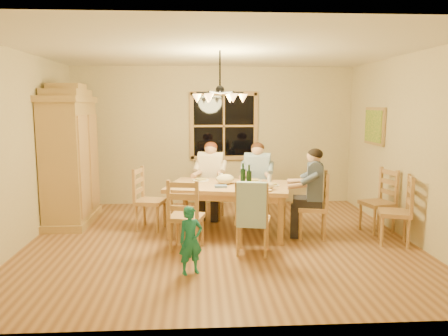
{
  "coord_description": "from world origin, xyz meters",
  "views": [
    {
      "loc": [
        -0.31,
        -6.13,
        1.96
      ],
      "look_at": [
        0.06,
        0.1,
        1.06
      ],
      "focal_mm": 35.0,
      "sensor_mm": 36.0,
      "label": 1
    }
  ],
  "objects": [
    {
      "name": "wine_bottle_b",
      "position": [
        0.44,
        0.17,
        0.93
      ],
      "size": [
        0.08,
        0.08,
        0.33
      ],
      "primitive_type": "cylinder",
      "color": "black",
      "rests_on": "dining_table"
    },
    {
      "name": "chair_spare_back",
      "position": [
        2.45,
        0.31,
        0.3
      ],
      "size": [
        0.51,
        0.53,
        0.99
      ],
      "rotation": [
        0.0,
        0.0,
        1.81
      ],
      "color": "tan",
      "rests_on": "floor"
    },
    {
      "name": "plate_slate",
      "position": [
        0.78,
        0.24,
        0.77
      ],
      "size": [
        0.26,
        0.26,
        0.02
      ],
      "primitive_type": "cylinder",
      "color": "white",
      "rests_on": "dining_table"
    },
    {
      "name": "chair_end_right",
      "position": [
        1.38,
        0.1,
        0.3
      ],
      "size": [
        0.51,
        0.52,
        0.99
      ],
      "rotation": [
        0.0,
        0.0,
        1.35
      ],
      "color": "tan",
      "rests_on": "floor"
    },
    {
      "name": "wall_back",
      "position": [
        0.0,
        2.5,
        1.35
      ],
      "size": [
        5.5,
        0.02,
        2.7
      ],
      "primitive_type": "cube",
      "color": "#C9B78E",
      "rests_on": "floor"
    },
    {
      "name": "wall_left",
      "position": [
        -2.75,
        0.0,
        1.35
      ],
      "size": [
        0.02,
        5.0,
        2.7
      ],
      "primitive_type": "cube",
      "color": "#C9B78E",
      "rests_on": "floor"
    },
    {
      "name": "floor",
      "position": [
        0.0,
        0.0,
        0.0
      ],
      "size": [
        5.5,
        5.5,
        0.0
      ],
      "primitive_type": "plane",
      "color": "brown",
      "rests_on": "ground"
    },
    {
      "name": "painting",
      "position": [
        2.71,
        1.2,
        1.6
      ],
      "size": [
        0.06,
        0.78,
        0.64
      ],
      "color": "#A38046",
      "rests_on": "wall_right"
    },
    {
      "name": "napkin",
      "position": [
        0.02,
        0.17,
        0.78
      ],
      "size": [
        0.21,
        0.18,
        0.03
      ],
      "primitive_type": "cube",
      "rotation": [
        0.0,
        0.0,
        -0.22
      ],
      "color": "slate",
      "rests_on": "dining_table"
    },
    {
      "name": "chair_spare_front",
      "position": [
        2.45,
        -0.29,
        0.3
      ],
      "size": [
        0.54,
        0.55,
        0.99
      ],
      "rotation": [
        0.0,
        0.0,
        1.24
      ],
      "color": "tan",
      "rests_on": "floor"
    },
    {
      "name": "child",
      "position": [
        -0.4,
        -1.22,
        0.4
      ],
      "size": [
        0.34,
        0.29,
        0.8
      ],
      "primitive_type": "imported",
      "rotation": [
        0.0,
        0.0,
        0.41
      ],
      "color": "#176B5F",
      "rests_on": "floor"
    },
    {
      "name": "wine_bottle_a",
      "position": [
        0.37,
        0.37,
        0.93
      ],
      "size": [
        0.08,
        0.08,
        0.33
      ],
      "primitive_type": "cylinder",
      "color": "black",
      "rests_on": "dining_table"
    },
    {
      "name": "chandelier",
      "position": [
        -0.0,
        0.0,
        2.08
      ],
      "size": [
        0.77,
        0.68,
        0.71
      ],
      "color": "black",
      "rests_on": "ceiling"
    },
    {
      "name": "adult_slate_man",
      "position": [
        1.38,
        0.1,
        0.84
      ],
      "size": [
        0.49,
        0.46,
        0.87
      ],
      "rotation": [
        0.0,
        0.0,
        1.35
      ],
      "color": "#475371",
      "rests_on": "floor"
    },
    {
      "name": "chair_near_right",
      "position": [
        0.41,
        -0.55,
        0.3
      ],
      "size": [
        0.52,
        0.51,
        0.99
      ],
      "rotation": [
        0.0,
        0.0,
        -0.22
      ],
      "color": "tan",
      "rests_on": "floor"
    },
    {
      "name": "cloth_bundle",
      "position": [
        0.1,
        0.44,
        0.84
      ],
      "size": [
        0.28,
        0.22,
        0.15
      ],
      "primitive_type": "ellipsoid",
      "color": "#C6BB8F",
      "rests_on": "dining_table"
    },
    {
      "name": "dining_table",
      "position": [
        0.16,
        0.38,
        0.66
      ],
      "size": [
        2.01,
        1.48,
        0.76
      ],
      "rotation": [
        0.0,
        0.0,
        -0.22
      ],
      "color": "tan",
      "rests_on": "floor"
    },
    {
      "name": "plate_plaid",
      "position": [
        0.56,
        0.62,
        0.77
      ],
      "size": [
        0.26,
        0.26,
        0.02
      ],
      "primitive_type": "cylinder",
      "color": "white",
      "rests_on": "dining_table"
    },
    {
      "name": "plate_woman",
      "position": [
        -0.28,
        0.74,
        0.77
      ],
      "size": [
        0.26,
        0.26,
        0.02
      ],
      "primitive_type": "cylinder",
      "color": "white",
      "rests_on": "dining_table"
    },
    {
      "name": "wine_glass_b",
      "position": [
        0.78,
        0.43,
        0.83
      ],
      "size": [
        0.06,
        0.06,
        0.14
      ],
      "primitive_type": "cylinder",
      "color": "silver",
      "rests_on": "dining_table"
    },
    {
      "name": "towel",
      "position": [
        0.36,
        -0.74,
        0.7
      ],
      "size": [
        0.39,
        0.18,
        0.58
      ],
      "primitive_type": "cube",
      "rotation": [
        0.0,
        0.0,
        -0.22
      ],
      "color": "#9EC0D5",
      "rests_on": "chair_near_right"
    },
    {
      "name": "window",
      "position": [
        0.2,
        2.47,
        1.55
      ],
      "size": [
        1.3,
        0.06,
        1.3
      ],
      "color": "black",
      "rests_on": "wall_back"
    },
    {
      "name": "wine_glass_a",
      "position": [
        0.04,
        0.62,
        0.83
      ],
      "size": [
        0.06,
        0.06,
        0.14
      ],
      "primitive_type": "cylinder",
      "color": "silver",
      "rests_on": "dining_table"
    },
    {
      "name": "adult_woman",
      "position": [
        -0.09,
        1.31,
        0.84
      ],
      "size": [
        0.46,
        0.49,
        0.87
      ],
      "rotation": [
        0.0,
        0.0,
        2.92
      ],
      "color": "beige",
      "rests_on": "floor"
    },
    {
      "name": "chair_near_left",
      "position": [
        -0.48,
        -0.35,
        0.3
      ],
      "size": [
        0.52,
        0.51,
        0.99
      ],
      "rotation": [
        0.0,
        0.0,
        -0.22
      ],
      "color": "tan",
      "rests_on": "floor"
    },
    {
      "name": "chair_far_right",
      "position": [
        0.69,
        1.13,
        0.3
      ],
      "size": [
        0.52,
        0.51,
        0.99
      ],
      "rotation": [
        0.0,
        0.0,
        2.92
      ],
      "color": "tan",
      "rests_on": "floor"
    },
    {
      "name": "ceiling",
      "position": [
        0.0,
        0.0,
        2.7
      ],
      "size": [
        5.5,
        5.0,
        0.02
      ],
      "primitive_type": "cube",
      "color": "white",
      "rests_on": "wall_back"
    },
    {
      "name": "wall_right",
      "position": [
        2.75,
        0.0,
        1.35
      ],
      "size": [
        0.02,
        5.0,
        2.7
      ],
      "primitive_type": "cube",
      "color": "#C9B78E",
      "rests_on": "floor"
    },
    {
      "name": "chair_far_left",
      "position": [
        -0.09,
        1.31,
        0.3
      ],
      "size": [
        0.52,
        0.51,
        0.99
      ],
      "rotation": [
        0.0,
        0.0,
        2.92
      ],
      "color": "tan",
      "rests_on": "floor"
    },
    {
      "name": "chair_end_left",
      "position": [
        -1.07,
        0.66,
        0.3
      ],
      "size": [
        0.51,
        0.52,
        0.99
      ],
      "rotation": [
        0.0,
        0.0,
        -1.8
      ],
      "color": "tan",
      "rests_on": "floor"
    },
    {
      "name": "adult_plaid_man",
      "position": [
        0.69,
        1.13,
        0.84
      ],
      "size": [
        0.46,
        0.49,
        0.87
      ],
      "rotation": [
        0.0,
        0.0,
        2.92
      ],
      "color": "#325989",
      "rests_on": "floor"
    },
    {
      "name": "cap",
      "position": [
        0.67,
        -0.04,
        0.82
      ],
      "size": [
        0.2,
        0.2,
        0.11
      ],
      "primitive_type": "ellipsoid",
      "color": "beige",
      "rests_on": "dining_table"
    },
    {
      "name": "armoire",
      "position": [
        -2.42,
        1.17,
        1.06
      ],
      "size": [
        0.66,
        1.4,
        2.3
      ],
      "color": "#A38046",
      "rests_on": "floor"
    }
  ]
}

